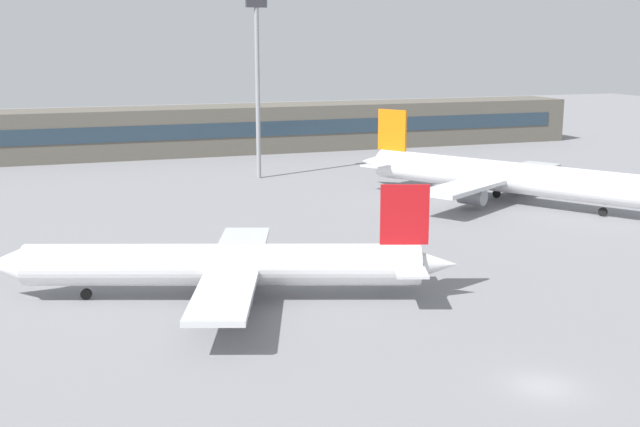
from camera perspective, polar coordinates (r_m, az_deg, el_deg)
name	(u,v)px	position (r m, az deg, el deg)	size (l,w,h in m)	color
ground_plane	(326,240)	(86.54, 0.46, -1.91)	(400.00, 400.00, 0.00)	gray
terminal_building	(198,130)	(155.65, -8.73, 5.92)	(157.86, 12.13, 9.00)	#5B564C
airplane_near	(220,265)	(66.59, -7.20, -3.68)	(38.11, 27.23, 9.74)	silver
airplane_mid	(505,177)	(108.68, 13.11, 2.56)	(30.11, 41.22, 11.52)	white
floodlight_tower_west	(257,77)	(124.99, -4.51, 9.70)	(3.20, 0.80, 27.44)	gray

